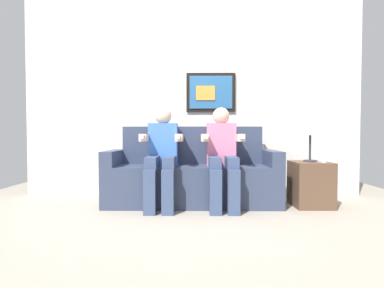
% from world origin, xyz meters
% --- Properties ---
extents(ground_plane, '(5.66, 5.66, 0.00)m').
position_xyz_m(ground_plane, '(0.00, 0.00, 0.00)').
color(ground_plane, '#9E9384').
extents(back_wall_assembly, '(4.36, 0.10, 2.60)m').
position_xyz_m(back_wall_assembly, '(0.01, 0.76, 1.30)').
color(back_wall_assembly, silver).
rests_on(back_wall_assembly, ground_plane).
extents(couch, '(1.96, 0.58, 0.90)m').
position_xyz_m(couch, '(0.00, 0.33, 0.31)').
color(couch, '#333D56').
rests_on(couch, ground_plane).
extents(person_on_left, '(0.46, 0.56, 1.11)m').
position_xyz_m(person_on_left, '(-0.33, 0.16, 0.61)').
color(person_on_left, '#3F72CC').
rests_on(person_on_left, ground_plane).
extents(person_on_right, '(0.46, 0.56, 1.11)m').
position_xyz_m(person_on_right, '(0.33, 0.16, 0.61)').
color(person_on_right, pink).
rests_on(person_on_right, ground_plane).
extents(side_table_right, '(0.40, 0.40, 0.50)m').
position_xyz_m(side_table_right, '(1.33, 0.22, 0.25)').
color(side_table_right, brown).
rests_on(side_table_right, ground_plane).
extents(table_lamp, '(0.22, 0.22, 0.46)m').
position_xyz_m(table_lamp, '(1.32, 0.23, 0.86)').
color(table_lamp, '#333338').
rests_on(table_lamp, side_table_right).
extents(spare_remote_on_table, '(0.04, 0.13, 0.02)m').
position_xyz_m(spare_remote_on_table, '(1.42, 0.16, 0.51)').
color(spare_remote_on_table, white).
rests_on(spare_remote_on_table, side_table_right).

